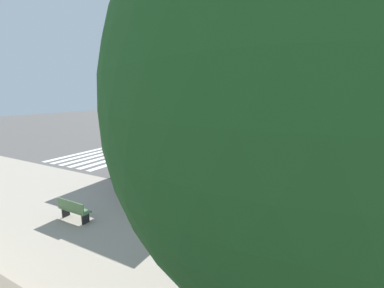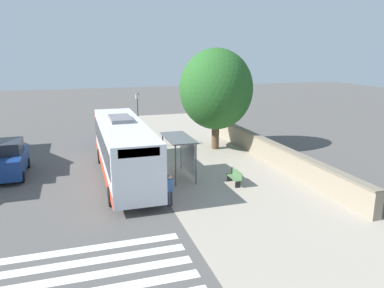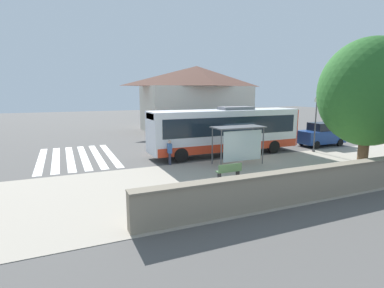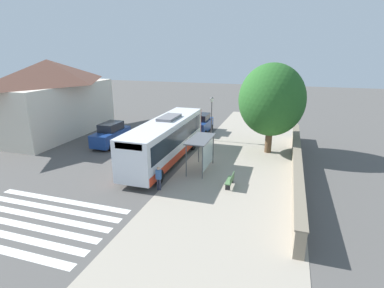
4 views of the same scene
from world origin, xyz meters
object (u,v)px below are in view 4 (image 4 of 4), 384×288
street_lamp_near (212,115)px  parked_car_behind_bus (201,124)px  shade_tree (272,100)px  bench (230,180)px  pedestrian (159,177)px  bus_shelter (202,144)px  parked_car_far_lane (111,135)px  bus (166,140)px

street_lamp_near → parked_car_behind_bus: (1.86, -2.72, -1.63)m
shade_tree → bench: bearing=76.9°
bench → pedestrian: bearing=23.9°
bus_shelter → parked_car_far_lane: (10.05, -3.41, -1.02)m
bus_shelter → street_lamp_near: street_lamp_near is taller
bench → shade_tree: 9.32m
bus → street_lamp_near: bearing=-106.5°
pedestrian → parked_car_behind_bus: (1.39, -14.76, 0.03)m
pedestrian → bench: (-4.35, -1.92, -0.49)m
shade_tree → parked_car_far_lane: size_ratio=1.71×
parked_car_behind_bus → street_lamp_near: bearing=124.3°
bus → parked_car_far_lane: size_ratio=2.59×
bus_shelter → parked_car_far_lane: size_ratio=0.76×
bus → street_lamp_near: 7.29m
bus → bus_shelter: 3.47m
parked_car_far_lane → parked_car_behind_bus: bearing=-133.9°
pedestrian → parked_car_behind_bus: parked_car_behind_bus is taller
shade_tree → parked_car_behind_bus: shade_tree is taller
street_lamp_near → parked_car_behind_bus: size_ratio=1.05×
bus → bench: size_ratio=8.11×
bus_shelter → pedestrian: bus_shelter is taller
parked_car_behind_bus → bench: bearing=114.1°
bus_shelter → street_lamp_near: bearing=-80.7°
street_lamp_near → parked_car_far_lane: 9.95m
bus → bus_shelter: size_ratio=3.43×
pedestrian → street_lamp_near: street_lamp_near is taller
bus_shelter → shade_tree: (-4.47, -5.83, 2.64)m
bus → parked_car_far_lane: 7.20m
pedestrian → street_lamp_near: size_ratio=0.37×
bench → shade_tree: size_ratio=0.19×
street_lamp_near → pedestrian: bearing=87.8°
bus_shelter → street_lamp_near: 7.99m
pedestrian → shade_tree: (-6.23, -10.01, 3.74)m
bus → bench: (-5.94, 3.17, -1.41)m
bus → bus_shelter: bus is taller
street_lamp_near → parked_car_behind_bus: street_lamp_near is taller
bench → street_lamp_near: bearing=-69.0°
bus_shelter → bench: bearing=138.9°
shade_tree → parked_car_far_lane: bearing=9.5°
bench → parked_car_behind_bus: (5.74, -12.84, 0.52)m
bus_shelter → shade_tree: size_ratio=0.44×
street_lamp_near → shade_tree: (-5.76, 2.04, 2.08)m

